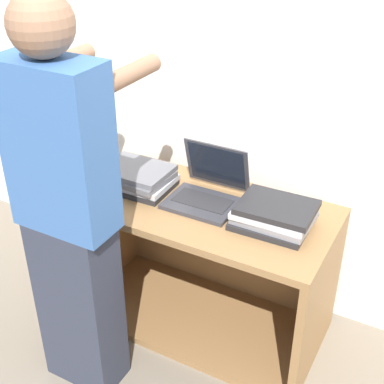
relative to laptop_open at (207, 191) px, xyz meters
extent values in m
plane|color=#756B5B|center=(0.00, -0.36, -0.77)|extent=(12.00, 12.00, 0.00)
cube|color=silver|center=(0.00, 0.36, 0.43)|extent=(8.00, 0.05, 2.40)
cube|color=olive|center=(0.00, -0.05, -0.07)|extent=(1.24, 0.62, 0.04)
cube|color=olive|center=(0.00, -0.05, -0.76)|extent=(1.24, 0.62, 0.04)
cube|color=olive|center=(-0.60, -0.05, -0.41)|extent=(0.04, 0.62, 0.65)
cube|color=olive|center=(0.60, -0.05, -0.41)|extent=(0.04, 0.62, 0.65)
cube|color=olive|center=(0.00, 0.24, -0.41)|extent=(1.17, 0.04, 0.65)
cube|color=#333338|center=(0.00, -0.05, -0.04)|extent=(0.33, 0.25, 0.02)
cube|color=#28282B|center=(0.00, -0.04, -0.03)|extent=(0.27, 0.14, 0.00)
cube|color=#333338|center=(0.00, 0.11, 0.09)|extent=(0.33, 0.07, 0.24)
cube|color=black|center=(0.00, 0.10, 0.09)|extent=(0.29, 0.06, 0.21)
cube|color=#232326|center=(-0.35, -0.05, -0.04)|extent=(0.34, 0.26, 0.03)
cube|color=#B7B7BC|center=(-0.35, -0.05, -0.01)|extent=(0.33, 0.25, 0.03)
cube|color=slate|center=(-0.36, -0.06, 0.01)|extent=(0.34, 0.26, 0.03)
cube|color=slate|center=(-0.36, -0.05, 0.04)|extent=(0.33, 0.25, 0.03)
cube|color=#232326|center=(0.35, -0.06, -0.04)|extent=(0.33, 0.25, 0.03)
cube|color=gray|center=(0.36, -0.05, -0.01)|extent=(0.33, 0.25, 0.03)
cube|color=#B7B7BC|center=(0.35, -0.05, 0.01)|extent=(0.33, 0.26, 0.03)
cube|color=#232326|center=(0.36, -0.05, 0.04)|extent=(0.33, 0.26, 0.03)
cube|color=#2D3342|center=(-0.31, -0.61, -0.35)|extent=(0.34, 0.20, 0.85)
cube|color=#38609E|center=(-0.31, -0.61, 0.41)|extent=(0.40, 0.20, 0.67)
sphere|color=#8C664C|center=(-0.31, -0.61, 0.86)|extent=(0.23, 0.23, 0.23)
cylinder|color=#8C664C|center=(-0.47, -0.35, 0.64)|extent=(0.07, 0.32, 0.07)
cylinder|color=#8C664C|center=(-0.15, -0.35, 0.64)|extent=(0.07, 0.32, 0.07)
camera|label=1|loc=(0.97, -1.94, 1.26)|focal=50.00mm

